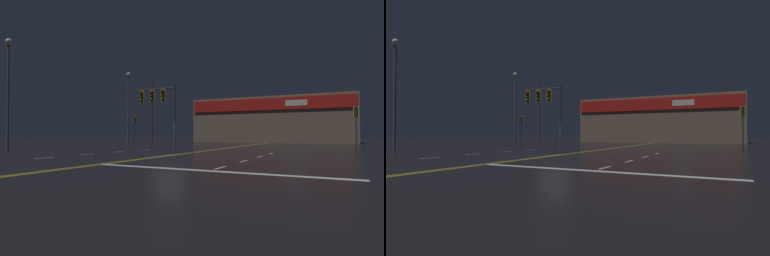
% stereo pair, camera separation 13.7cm
% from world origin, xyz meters
% --- Properties ---
extents(ground_plane, '(200.00, 200.00, 0.00)m').
position_xyz_m(ground_plane, '(0.00, 0.00, 0.00)').
color(ground_plane, black).
extents(road_markings, '(17.75, 60.00, 0.01)m').
position_xyz_m(road_markings, '(1.35, -1.51, 0.00)').
color(road_markings, gold).
rests_on(road_markings, ground).
extents(traffic_signal_median, '(3.60, 0.36, 5.29)m').
position_xyz_m(traffic_signal_median, '(-1.97, 1.50, 4.12)').
color(traffic_signal_median, '#38383D').
rests_on(traffic_signal_median, ground).
extents(traffic_signal_corner_northwest, '(0.42, 0.36, 3.85)m').
position_xyz_m(traffic_signal_corner_northwest, '(-12.87, 12.79, 2.83)').
color(traffic_signal_corner_northwest, '#38383D').
rests_on(traffic_signal_corner_northwest, ground).
extents(traffic_signal_corner_northeast, '(0.42, 0.36, 4.00)m').
position_xyz_m(traffic_signal_corner_northeast, '(12.00, 12.07, 2.94)').
color(traffic_signal_corner_northeast, '#38383D').
rests_on(traffic_signal_corner_northeast, ground).
extents(streetlight_near_right, '(0.56, 0.56, 10.14)m').
position_xyz_m(streetlight_near_right, '(-15.87, 15.22, 6.41)').
color(streetlight_near_right, '#59595E').
rests_on(streetlight_near_right, ground).
extents(streetlight_median_approach, '(0.56, 0.56, 10.13)m').
position_xyz_m(streetlight_median_approach, '(-15.91, -1.62, 6.41)').
color(streetlight_median_approach, '#59595E').
rests_on(streetlight_median_approach, ground).
extents(building_backdrop, '(26.28, 10.23, 7.60)m').
position_xyz_m(building_backdrop, '(0.00, 35.15, 3.81)').
color(building_backdrop, '#7A6651').
rests_on(building_backdrop, ground).
extents(utility_pole_row, '(45.38, 0.26, 12.71)m').
position_xyz_m(utility_pole_row, '(0.39, 30.46, 6.26)').
color(utility_pole_row, '#4C3828').
rests_on(utility_pole_row, ground).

